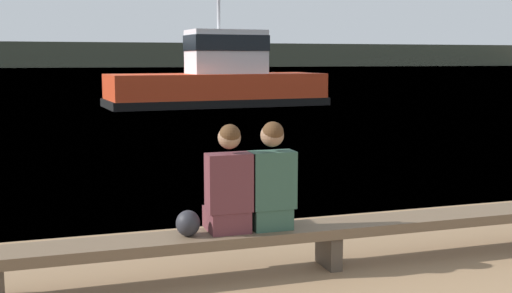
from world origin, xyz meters
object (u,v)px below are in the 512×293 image
object	(u,v)px
person_left	(229,187)
tugboat_red	(219,82)
shopping_bag	(188,223)
bench_main	(329,232)
person_right	(271,183)

from	to	relation	value
person_left	tugboat_red	size ratio (longest dim) A/B	0.11
shopping_bag	tugboat_red	distance (m)	21.81
bench_main	tugboat_red	size ratio (longest dim) A/B	0.70
bench_main	tugboat_red	bearing A→B (deg)	78.17
person_right	tugboat_red	world-z (taller)	tugboat_red
bench_main	person_left	bearing A→B (deg)	179.18
bench_main	person_right	bearing A→B (deg)	178.71
person_right	tugboat_red	xyz separation A→B (m)	(4.99, 21.01, 0.15)
bench_main	person_left	distance (m)	1.12
bench_main	person_left	size ratio (longest dim) A/B	6.61
person_left	person_right	bearing A→B (deg)	-0.14
bench_main	shopping_bag	bearing A→B (deg)	-179.96
shopping_bag	person_left	bearing A→B (deg)	2.30
bench_main	shopping_bag	world-z (taller)	shopping_bag
bench_main	shopping_bag	xyz separation A→B (m)	(-1.38, -0.00, 0.19)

